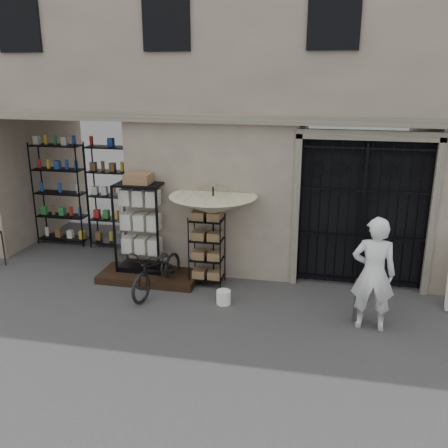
% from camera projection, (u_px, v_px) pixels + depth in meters
% --- Properties ---
extents(ground, '(80.00, 80.00, 0.00)m').
position_uv_depth(ground, '(254.00, 328.00, 8.33)').
color(ground, black).
rests_on(ground, ground).
extents(main_building, '(14.00, 4.00, 9.00)m').
position_uv_depth(main_building, '(285.00, 51.00, 10.72)').
color(main_building, gray).
rests_on(main_building, ground).
extents(shop_recess, '(3.00, 1.70, 3.00)m').
position_uv_depth(shop_recess, '(78.00, 190.00, 11.38)').
color(shop_recess, black).
rests_on(shop_recess, ground).
extents(shop_shelving, '(2.70, 0.50, 2.50)m').
position_uv_depth(shop_shelving, '(87.00, 195.00, 11.93)').
color(shop_shelving, black).
rests_on(shop_shelving, ground).
extents(iron_gate, '(2.50, 0.21, 3.00)m').
position_uv_depth(iron_gate, '(362.00, 212.00, 9.66)').
color(iron_gate, black).
rests_on(iron_gate, ground).
extents(step_platform, '(2.00, 0.90, 0.15)m').
position_uv_depth(step_platform, '(149.00, 276.00, 10.22)').
color(step_platform, black).
rests_on(step_platform, ground).
extents(display_cabinet, '(0.97, 0.67, 1.97)m').
position_uv_depth(display_cabinet, '(141.00, 232.00, 10.17)').
color(display_cabinet, black).
rests_on(display_cabinet, step_platform).
extents(wire_rack, '(0.75, 0.65, 1.44)m').
position_uv_depth(wire_rack, '(207.00, 251.00, 9.85)').
color(wire_rack, black).
rests_on(wire_rack, ground).
extents(market_umbrella, '(1.62, 1.65, 2.41)m').
position_uv_depth(market_umbrella, '(213.00, 200.00, 9.56)').
color(market_umbrella, black).
rests_on(market_umbrella, ground).
extents(white_bucket, '(0.28, 0.28, 0.26)m').
position_uv_depth(white_bucket, '(224.00, 297.00, 9.17)').
color(white_bucket, white).
rests_on(white_bucket, ground).
extents(bicycle, '(0.78, 1.02, 1.73)m').
position_uv_depth(bicycle, '(159.00, 291.00, 9.72)').
color(bicycle, black).
rests_on(bicycle, ground).
extents(steel_bollard, '(0.18, 0.18, 0.78)m').
position_uv_depth(steel_bollard, '(358.00, 301.00, 8.45)').
color(steel_bollard, '#57585B').
rests_on(steel_bollard, ground).
extents(shopkeeper, '(0.75, 1.95, 0.46)m').
position_uv_depth(shopkeeper, '(368.00, 327.00, 8.38)').
color(shopkeeper, silver).
rests_on(shopkeeper, ground).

